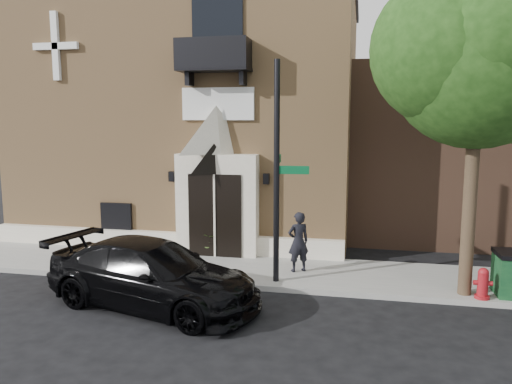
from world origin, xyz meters
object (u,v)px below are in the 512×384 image
black_sedan (152,274)px  street_sign (277,173)px  pedestrian_near (298,242)px  fire_hydrant (483,283)px

black_sedan → street_sign: 4.04m
black_sedan → pedestrian_near: pedestrian_near is taller
pedestrian_near → black_sedan: bearing=14.5°
street_sign → pedestrian_near: (0.45, 0.95, -2.05)m
street_sign → fire_hydrant: bearing=-6.0°
black_sedan → fire_hydrant: bearing=-63.1°
street_sign → pedestrian_near: 2.30m
street_sign → pedestrian_near: street_sign is taller
fire_hydrant → pedestrian_near: (-4.61, 1.25, 0.48)m
street_sign → black_sedan: bearing=-145.1°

